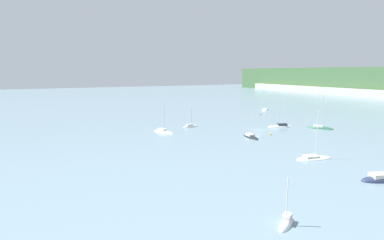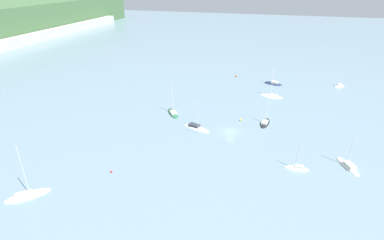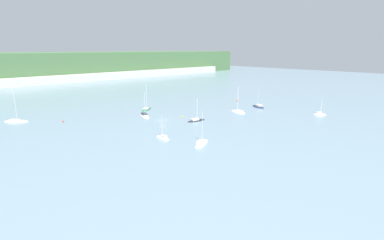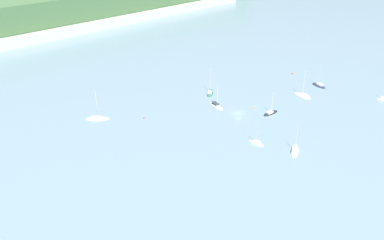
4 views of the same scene
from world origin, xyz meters
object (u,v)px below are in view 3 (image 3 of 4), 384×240
sailboat_1 (16,121)px  mooring_buoy_0 (63,121)px  sailboat_5 (145,116)px  sailboat_0 (258,107)px  sailboat_4 (196,121)px  sailboat_8 (320,115)px  sailboat_2 (238,112)px  sailboat_3 (147,110)px  sailboat_6 (163,138)px  mooring_buoy_1 (237,101)px  mooring_buoy_2 (182,117)px  sailboat_7 (201,144)px

sailboat_1 → mooring_buoy_0: size_ratio=24.40×
mooring_buoy_0 → sailboat_5: bearing=-25.7°
sailboat_0 → sailboat_4: sailboat_0 is taller
sailboat_8 → sailboat_2: bearing=-175.7°
sailboat_3 → sailboat_8: bearing=-86.4°
sailboat_1 → sailboat_2: bearing=12.4°
sailboat_6 → sailboat_8: 67.94m
sailboat_3 → mooring_buoy_1: (45.57, -13.70, 0.30)m
mooring_buoy_2 → sailboat_0: bearing=-11.9°
mooring_buoy_0 → sailboat_0: bearing=-23.9°
sailboat_4 → sailboat_5: sailboat_5 is taller
sailboat_0 → mooring_buoy_2: sailboat_0 is taller
sailboat_2 → sailboat_8: bearing=-130.3°
sailboat_3 → mooring_buoy_2: 22.03m
sailboat_5 → sailboat_6: bearing=-7.2°
sailboat_2 → mooring_buoy_2: sailboat_2 is taller
sailboat_2 → sailboat_5: size_ratio=1.14×
sailboat_8 → sailboat_0: bearing=157.4°
sailboat_3 → sailboat_6: bearing=-153.7°
sailboat_6 → sailboat_8: (65.51, -17.99, 0.03)m
sailboat_7 → mooring_buoy_1: bearing=5.1°
mooring_buoy_2 → sailboat_8: bearing=-38.4°
sailboat_2 → sailboat_4: bearing=101.0°
sailboat_3 → mooring_buoy_2: bearing=-122.1°
mooring_buoy_2 → sailboat_3: bearing=92.5°
sailboat_1 → sailboat_5: size_ratio=1.27×
sailboat_2 → sailboat_4: sailboat_2 is taller
mooring_buoy_1 → sailboat_6: bearing=-159.8°
sailboat_0 → sailboat_1: size_ratio=0.82×
sailboat_3 → sailboat_5: 12.89m
sailboat_2 → sailboat_3: 39.26m
mooring_buoy_1 → mooring_buoy_2: (-44.60, -8.31, -0.07)m
sailboat_4 → mooring_buoy_1: (44.45, 15.77, 0.26)m
sailboat_2 → mooring_buoy_0: sailboat_2 is taller
sailboat_1 → mooring_buoy_2: size_ratio=20.47×
sailboat_6 → sailboat_7: 12.46m
sailboat_2 → sailboat_1: bearing=70.8°
sailboat_1 → sailboat_4: sailboat_1 is taller
sailboat_0 → mooring_buoy_0: 81.37m
sailboat_1 → sailboat_2: sailboat_1 is taller
mooring_buoy_0 → sailboat_7: bearing=-71.3°
sailboat_5 → mooring_buoy_2: size_ratio=16.14×
sailboat_5 → mooring_buoy_2: sailboat_5 is taller
sailboat_6 → sailboat_1: bearing=23.9°
sailboat_4 → sailboat_5: size_ratio=0.90×
sailboat_3 → mooring_buoy_1: size_ratio=16.28×
sailboat_5 → mooring_buoy_0: size_ratio=19.24×
sailboat_2 → sailboat_6: size_ratio=1.43×
mooring_buoy_1 → mooring_buoy_2: mooring_buoy_1 is taller
sailboat_8 → mooring_buoy_0: bearing=-159.1°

